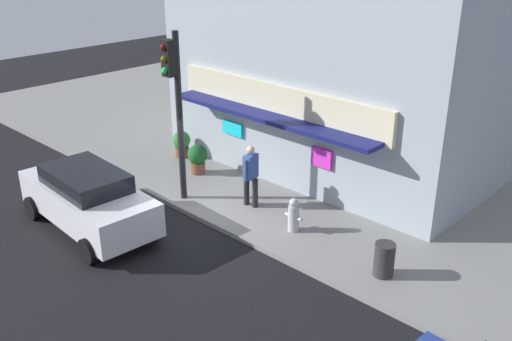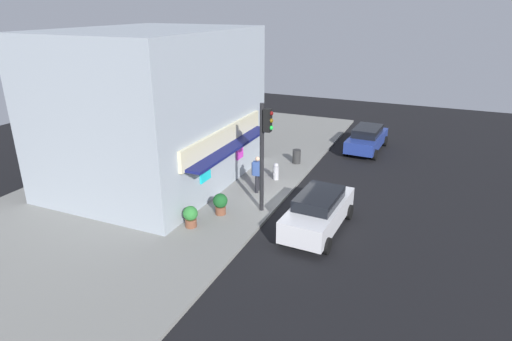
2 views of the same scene
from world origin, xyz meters
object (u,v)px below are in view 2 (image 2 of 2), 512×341
Objects in this scene: pedestrian at (257,173)px; parked_car_blue at (367,138)px; potted_plant_by_doorway at (220,203)px; parked_car_white at (318,211)px; trash_can at (297,156)px; fire_hydrant at (276,172)px; potted_plant_by_window at (191,216)px; traffic_light at (264,144)px.

parked_car_blue is at bearing -22.27° from pedestrian.
potted_plant_by_doorway is 0.21× the size of parked_car_white.
trash_can is 4.61m from pedestrian.
pedestrian is at bearing 171.40° from fire_hydrant.
fire_hydrant is 1.14× the size of trash_can.
trash_can is 0.88× the size of potted_plant_by_window.
potted_plant_by_window is at bearing 170.17° from trash_can.
parked_car_white is (-0.56, -2.59, -2.32)m from traffic_light.
traffic_light is 6.87m from trash_can.
traffic_light is 1.06× the size of parked_car_white.
pedestrian is 0.40× the size of parked_car_white.
potted_plant_by_doorway is 1.59m from potted_plant_by_window.
parked_car_white is at bearing -67.24° from potted_plant_by_window.
parked_car_white reaches higher than fire_hydrant.
trash_can is 0.44× the size of pedestrian.
pedestrian is at bearing 57.56° from parked_car_white.
trash_can is at bearing 24.96° from parked_car_white.
potted_plant_by_window is (-4.31, 1.08, -0.49)m from pedestrian.
parked_car_white reaches higher than potted_plant_by_doorway.
traffic_light is at bearing 166.48° from parked_car_blue.
parked_car_blue reaches higher than fire_hydrant.
potted_plant_by_doorway reaches higher than potted_plant_by_window.
parked_car_white reaches higher than trash_can.
potted_plant_by_window is (-1.48, 0.57, -0.04)m from potted_plant_by_doorway.
traffic_light reaches higher than potted_plant_by_window.
potted_plant_by_window is 5.14m from parked_car_white.
pedestrian is at bearing 157.73° from parked_car_blue.
fire_hydrant is 0.20× the size of parked_car_blue.
traffic_light is 3.52m from parked_car_white.
potted_plant_by_doorway reaches higher than trash_can.
potted_plant_by_window is at bearing 112.76° from parked_car_white.
traffic_light is 5.30× the size of potted_plant_by_window.
traffic_light is 4.21m from potted_plant_by_window.
potted_plant_by_window is 0.20× the size of parked_car_white.
fire_hydrant is 0.96× the size of potted_plant_by_doorway.
traffic_light is 1.07× the size of parked_car_blue.
traffic_light is 5.06× the size of potted_plant_by_doorway.
trash_can is 5.30m from parked_car_blue.
potted_plant_by_doorway is at bearing -21.07° from potted_plant_by_window.
traffic_light is 11.13m from parked_car_blue.
parked_car_white is (-2.32, -3.65, -0.25)m from pedestrian.
fire_hydrant is 5.33m from parked_car_white.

